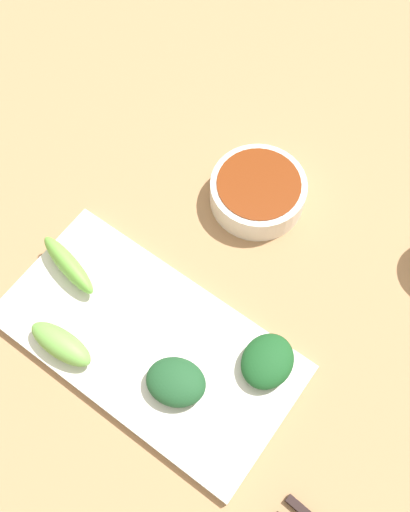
{
  "coord_description": "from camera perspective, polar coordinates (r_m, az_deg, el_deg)",
  "views": [
    {
      "loc": [
        0.2,
        0.17,
        0.65
      ],
      "look_at": [
        -0.03,
        -0.01,
        0.05
      ],
      "focal_mm": 43.7,
      "sensor_mm": 36.0,
      "label": 1
    }
  ],
  "objects": [
    {
      "name": "sauce_bowl",
      "position": [
        0.72,
        4.87,
        5.96
      ],
      "size": [
        0.11,
        0.11,
        0.04
      ],
      "color": "silver",
      "rests_on": "tabletop"
    },
    {
      "name": "broccoli_leafy_3",
      "position": [
        0.64,
        5.74,
        -9.56
      ],
      "size": [
        0.06,
        0.06,
        0.02
      ],
      "primitive_type": "ellipsoid",
      "rotation": [
        0.0,
        0.0,
        0.07
      ],
      "color": "#174A20",
      "rests_on": "serving_plate"
    },
    {
      "name": "broccoli_leafy_1",
      "position": [
        0.63,
        -2.68,
        -11.45
      ],
      "size": [
        0.07,
        0.07,
        0.03
      ],
      "primitive_type": "ellipsoid",
      "rotation": [
        0.0,
        0.0,
        0.33
      ],
      "color": "#1D4926",
      "rests_on": "serving_plate"
    },
    {
      "name": "broccoli_stalk_2",
      "position": [
        0.69,
        -12.4,
        -0.8
      ],
      "size": [
        0.04,
        0.09,
        0.03
      ],
      "primitive_type": "ellipsoid",
      "rotation": [
        0.0,
        0.0,
        -0.23
      ],
      "color": "#69AF40",
      "rests_on": "serving_plate"
    },
    {
      "name": "broccoli_stalk_0",
      "position": [
        0.66,
        -13.05,
        -7.85
      ],
      "size": [
        0.03,
        0.08,
        0.03
      ],
      "primitive_type": "ellipsoid",
      "rotation": [
        0.0,
        0.0,
        0.05
      ],
      "color": "#6BAA47",
      "rests_on": "serving_plate"
    },
    {
      "name": "serving_plate",
      "position": [
        0.66,
        -5.34,
        -7.77
      ],
      "size": [
        0.16,
        0.32,
        0.01
      ],
      "primitive_type": "cube",
      "color": "silver",
      "rests_on": "tabletop"
    },
    {
      "name": "tabletop",
      "position": [
        0.7,
        -1.12,
        -3.44
      ],
      "size": [
        2.1,
        2.1,
        0.02
      ],
      "primitive_type": "cube",
      "color": "#9D754E",
      "rests_on": "ground"
    }
  ]
}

